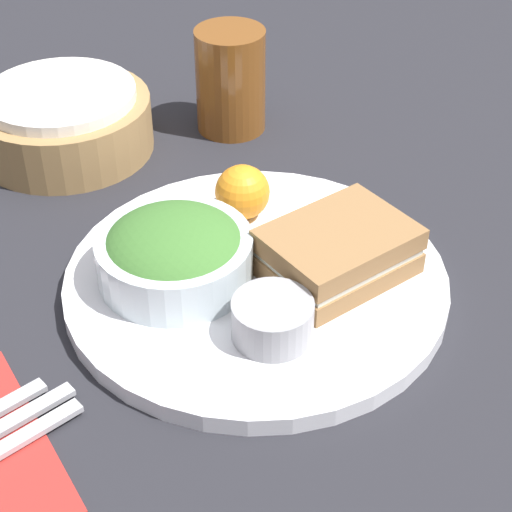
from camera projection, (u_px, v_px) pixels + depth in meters
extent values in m
plane|color=#232328|center=(256.00, 289.00, 0.75)|extent=(4.00, 4.00, 0.00)
cylinder|color=silver|center=(256.00, 281.00, 0.75)|extent=(0.33, 0.33, 0.02)
cube|color=olive|center=(337.00, 263.00, 0.74)|extent=(0.13, 0.10, 0.02)
cube|color=silver|center=(338.00, 251.00, 0.73)|extent=(0.12, 0.10, 0.01)
cube|color=olive|center=(339.00, 239.00, 0.72)|extent=(0.13, 0.10, 0.02)
cylinder|color=silver|center=(175.00, 258.00, 0.73)|extent=(0.13, 0.13, 0.04)
ellipsoid|color=#3D702D|center=(174.00, 249.00, 0.72)|extent=(0.12, 0.12, 0.05)
cylinder|color=#99999E|center=(272.00, 319.00, 0.67)|extent=(0.07, 0.07, 0.03)
sphere|color=orange|center=(242.00, 192.00, 0.80)|extent=(0.05, 0.05, 0.05)
cylinder|color=brown|center=(231.00, 80.00, 0.94)|extent=(0.08, 0.08, 0.12)
cylinder|color=#997547|center=(64.00, 125.00, 0.92)|extent=(0.19, 0.19, 0.06)
cylinder|color=white|center=(60.00, 95.00, 0.90)|extent=(0.16, 0.16, 0.01)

